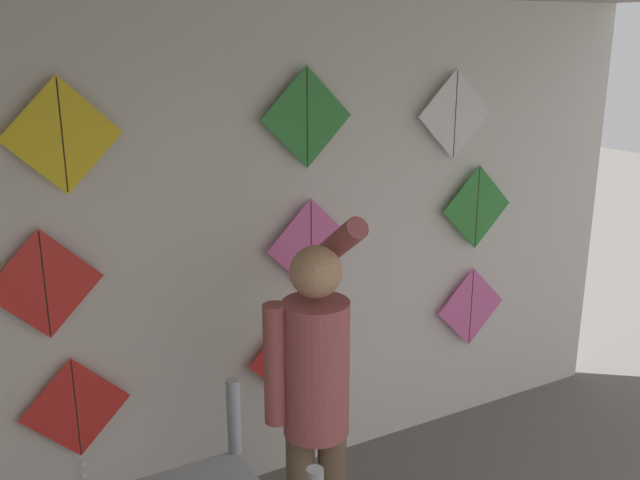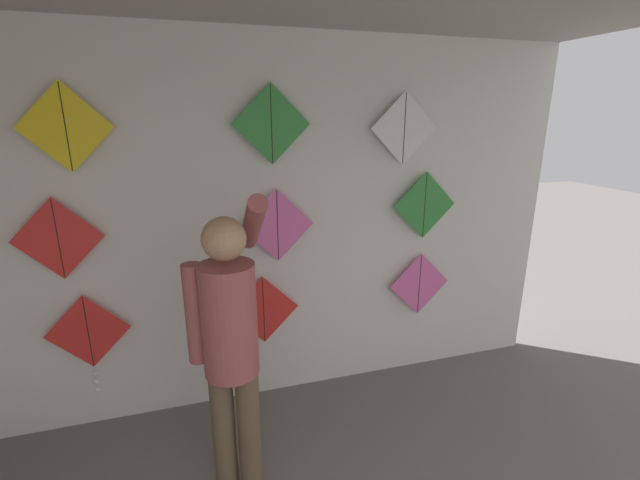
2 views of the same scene
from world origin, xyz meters
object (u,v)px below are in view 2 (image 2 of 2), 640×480
Objects in this scene: kite_1 at (264,310)px; kite_0 at (89,337)px; kite_2 at (419,284)px; kite_7 at (271,124)px; kite_8 at (404,128)px; kite_3 at (58,239)px; kite_6 at (66,127)px; kite_5 at (425,205)px; shopkeeper at (230,339)px; kite_4 at (277,225)px.

kite_0 is at bearing -179.95° from kite_1.
kite_7 is at bearing 180.00° from kite_2.
kite_8 is at bearing 0.00° from kite_7.
kite_1 is at bearing 0.00° from kite_3.
kite_5 is at bearing 0.00° from kite_6.
shopkeeper is at bearing -46.01° from kite_6.
kite_0 is 1.96m from kite_7.
kite_0 reaches higher than kite_1.
kite_7 is at bearing 0.04° from kite_0.
kite_3 is 1.59m from kite_7.
kite_4 is at bearing 0.00° from kite_6.
kite_4 is at bearing 180.00° from kite_5.
kite_6 is 1.00× the size of kite_7.
kite_3 is 1.00× the size of kite_6.
kite_8 is at bearing 0.00° from kite_6.
kite_7 reaches higher than kite_2.
kite_5 is (1.67, 0.87, 0.48)m from shopkeeper.
kite_1 is 1.48m from kite_3.
kite_3 is (-1.31, 0.00, 0.69)m from kite_1.
kite_3 is 1.00× the size of kite_4.
kite_0 is 2.70m from kite_5.
kite_0 is 2.74m from kite_8.
kite_3 is at bearing 180.00° from kite_6.
kite_4 reaches higher than kite_2.
shopkeeper reaches higher than kite_1.
kite_4 is at bearing 0.04° from kite_0.
kite_7 reaches higher than kite_8.
shopkeeper is 3.35× the size of kite_6.
kite_8 is (1.00, 0.00, 0.69)m from kite_4.
kite_5 is 1.00× the size of kite_8.
kite_7 is (-1.25, 0.00, 1.34)m from kite_2.
kite_5 is at bearing 0.00° from kite_1.
shopkeeper reaches higher than kite_4.
kite_7 is (0.43, 0.87, 1.12)m from shopkeeper.
kite_7 reaches higher than kite_0.
kite_2 is 0.69m from kite_5.
shopkeeper is at bearing -116.20° from kite_7.
kite_3 is at bearing 180.00° from kite_7.
kite_6 is (0.07, 0.00, 1.42)m from kite_0.
kite_0 is at bearing -179.98° from kite_5.
kite_2 is 1.00× the size of kite_3.
shopkeeper is at bearing -110.25° from kite_1.
kite_7 reaches higher than shopkeeper.
shopkeeper reaches higher than kite_2.
kite_1 is 1.36m from kite_2.
kite_7 is 1.00× the size of kite_8.
shopkeeper is 3.35× the size of kite_2.
kite_2 is at bearing 0.00° from kite_4.
kite_2 is at bearing 45.44° from shopkeeper.
kite_5 is at bearing 0.00° from kite_3.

